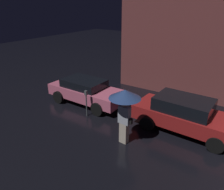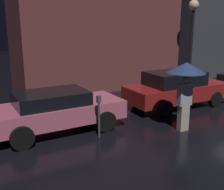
{
  "view_description": "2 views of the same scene",
  "coord_description": "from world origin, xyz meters",
  "px_view_note": "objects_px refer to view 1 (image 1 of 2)",
  "views": [
    {
      "loc": [
        -1.36,
        -6.93,
        5.12
      ],
      "look_at": [
        -6.37,
        0.58,
        1.25
      ],
      "focal_mm": 35.0,
      "sensor_mm": 36.0,
      "label": 1
    },
    {
      "loc": [
        -11.31,
        -6.93,
        3.41
      ],
      "look_at": [
        -6.9,
        0.62,
        1.15
      ],
      "focal_mm": 45.0,
      "sensor_mm": 36.0,
      "label": 2
    }
  ],
  "objects_px": {
    "parked_car_red": "(185,114)",
    "pedestrian_with_umbrella": "(125,101)",
    "parked_car_pink": "(86,91)",
    "parking_meter": "(86,101)"
  },
  "relations": [
    {
      "from": "parked_car_red",
      "to": "pedestrian_with_umbrella",
      "type": "distance_m",
      "value": 2.94
    },
    {
      "from": "parked_car_pink",
      "to": "pedestrian_with_umbrella",
      "type": "relative_size",
      "value": 1.92
    },
    {
      "from": "parked_car_red",
      "to": "pedestrian_with_umbrella",
      "type": "xyz_separation_m",
      "value": [
        -1.69,
        -2.18,
        1.03
      ]
    },
    {
      "from": "pedestrian_with_umbrella",
      "to": "parked_car_red",
      "type": "bearing_deg",
      "value": -123.12
    },
    {
      "from": "parked_car_pink",
      "to": "parked_car_red",
      "type": "height_order",
      "value": "parked_car_red"
    },
    {
      "from": "parked_car_red",
      "to": "parking_meter",
      "type": "distance_m",
      "value": 4.49
    },
    {
      "from": "parked_car_pink",
      "to": "parked_car_red",
      "type": "distance_m",
      "value": 5.26
    },
    {
      "from": "parked_car_pink",
      "to": "parking_meter",
      "type": "relative_size",
      "value": 3.25
    },
    {
      "from": "parked_car_pink",
      "to": "parking_meter",
      "type": "distance_m",
      "value": 1.49
    },
    {
      "from": "parked_car_pink",
      "to": "pedestrian_with_umbrella",
      "type": "distance_m",
      "value": 4.24
    }
  ]
}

